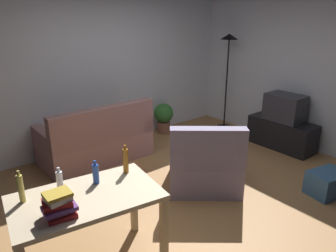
% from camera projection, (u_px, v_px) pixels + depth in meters
% --- Properties ---
extents(ground_plane, '(5.20, 4.40, 0.02)m').
position_uv_depth(ground_plane, '(186.00, 194.00, 4.12)').
color(ground_plane, '#9E7042').
extents(wall_rear, '(5.20, 0.10, 2.70)m').
position_uv_depth(wall_rear, '(98.00, 66.00, 5.28)').
color(wall_rear, silver).
rests_on(wall_rear, ground_plane).
extents(wall_right, '(0.10, 4.40, 2.70)m').
position_uv_depth(wall_right, '(308.00, 67.00, 5.21)').
color(wall_right, silver).
rests_on(wall_right, ground_plane).
extents(couch, '(1.61, 0.84, 0.92)m').
position_uv_depth(couch, '(97.00, 142.00, 4.93)').
color(couch, '#996B66').
rests_on(couch, ground_plane).
extents(tv_stand, '(0.44, 1.10, 0.48)m').
position_uv_depth(tv_stand, '(282.00, 134.00, 5.45)').
color(tv_stand, black).
rests_on(tv_stand, ground_plane).
extents(tv, '(0.41, 0.60, 0.44)m').
position_uv_depth(tv, '(285.00, 108.00, 5.30)').
color(tv, '#2D2D33').
rests_on(tv, tv_stand).
extents(torchiere_lamp, '(0.32, 0.32, 1.81)m').
position_uv_depth(torchiere_lamp, '(228.00, 56.00, 5.99)').
color(torchiere_lamp, black).
rests_on(torchiere_lamp, ground_plane).
extents(desk, '(1.29, 0.86, 0.76)m').
position_uv_depth(desk, '(87.00, 207.00, 2.69)').
color(desk, '#C6B28E').
rests_on(desk, ground_plane).
extents(potted_plant, '(0.36, 0.36, 0.57)m').
position_uv_depth(potted_plant, '(164.00, 116.00, 6.07)').
color(potted_plant, brown).
rests_on(potted_plant, ground_plane).
extents(armchair, '(1.23, 1.22, 0.92)m').
position_uv_depth(armchair, '(205.00, 164.00, 4.18)').
color(armchair, gray).
rests_on(armchair, ground_plane).
extents(storage_box, '(0.54, 0.43, 0.30)m').
position_uv_depth(storage_box, '(327.00, 183.00, 4.06)').
color(storage_box, '#386084').
rests_on(storage_box, ground_plane).
extents(bottle_squat, '(0.05, 0.05, 0.27)m').
position_uv_depth(bottle_squat, '(21.00, 188.00, 2.53)').
color(bottle_squat, '#BCB24C').
rests_on(bottle_squat, desk).
extents(bottle_clear, '(0.05, 0.05, 0.23)m').
position_uv_depth(bottle_clear, '(60.00, 181.00, 2.68)').
color(bottle_clear, silver).
rests_on(bottle_clear, desk).
extents(bottle_blue, '(0.06, 0.06, 0.22)m').
position_uv_depth(bottle_blue, '(96.00, 173.00, 2.82)').
color(bottle_blue, '#2347A3').
rests_on(bottle_blue, desk).
extents(bottle_amber, '(0.05, 0.05, 0.28)m').
position_uv_depth(bottle_amber, '(126.00, 160.00, 3.00)').
color(bottle_amber, '#9E6019').
rests_on(bottle_amber, desk).
extents(book_stack, '(0.25, 0.22, 0.20)m').
position_uv_depth(book_stack, '(59.00, 205.00, 2.35)').
color(book_stack, maroon).
rests_on(book_stack, desk).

